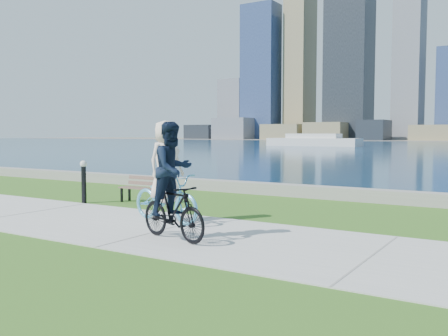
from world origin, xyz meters
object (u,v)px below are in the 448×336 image
at_px(park_bench, 144,187).
at_px(bollard_lamp, 84,179).
at_px(cyclist_woman, 166,184).
at_px(cyclist_man, 173,190).

xyz_separation_m(park_bench, bollard_lamp, (-1.31, -0.92, 0.23)).
relative_size(cyclist_woman, cyclist_man, 1.03).
height_order(park_bench, cyclist_man, cyclist_man).
bearing_deg(park_bench, bollard_lamp, -144.69).
relative_size(bollard_lamp, cyclist_woman, 0.54).
height_order(cyclist_woman, cyclist_man, cyclist_woman).
bearing_deg(park_bench, cyclist_man, -43.03).
relative_size(park_bench, cyclist_man, 0.66).
height_order(bollard_lamp, cyclist_man, cyclist_man).
distance_m(cyclist_woman, cyclist_man, 1.84).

